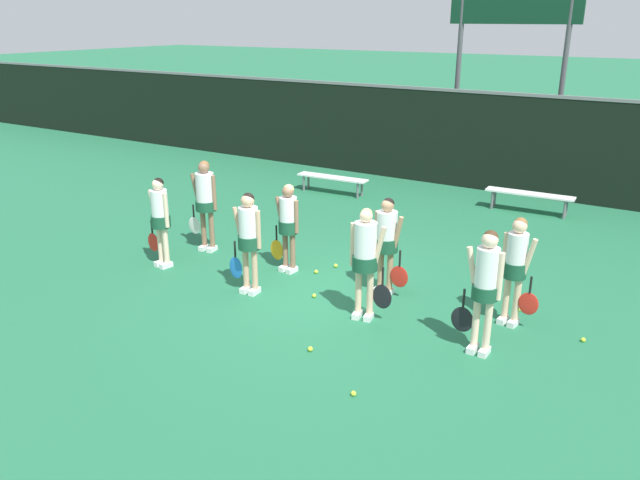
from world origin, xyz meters
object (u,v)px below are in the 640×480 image
object	(u,v)px
tennis_ball_5	(310,349)
bench_far	(529,196)
player_7	(516,263)
tennis_ball_0	(519,309)
tennis_ball_1	(354,393)
tennis_ball_4	(583,340)
player_0	(160,215)
player_2	(366,255)
player_5	(288,221)
tennis_ball_2	(336,266)
player_3	(485,282)
player_1	(249,235)
tennis_ball_6	(316,272)
player_6	(387,238)
tennis_ball_3	(314,296)
bench_courtside	(332,179)
player_4	(205,197)
scoreboard	(515,11)

from	to	relation	value
tennis_ball_5	bench_far	bearing A→B (deg)	83.70
player_7	tennis_ball_0	xyz separation A→B (m)	(0.02, 0.50, -0.95)
tennis_ball_1	tennis_ball_4	distance (m)	3.61
player_0	player_2	size ratio (longest dim) A/B	0.96
player_7	tennis_ball_5	distance (m)	3.26
tennis_ball_1	player_5	bearing A→B (deg)	135.33
tennis_ball_2	tennis_ball_4	xyz separation A→B (m)	(4.42, -0.57, -0.00)
player_3	tennis_ball_2	bearing A→B (deg)	154.89
tennis_ball_4	tennis_ball_2	bearing A→B (deg)	172.70
player_7	tennis_ball_1	size ratio (longest dim) A/B	25.15
player_1	tennis_ball_2	bearing A→B (deg)	65.13
player_5	tennis_ball_5	size ratio (longest dim) A/B	22.66
tennis_ball_1	tennis_ball_6	xyz separation A→B (m)	(-2.42, 3.03, 0.00)
player_2	tennis_ball_2	size ratio (longest dim) A/B	24.48
bench_far	tennis_ball_0	size ratio (longest dim) A/B	31.45
tennis_ball_2	tennis_ball_6	size ratio (longest dim) A/B	1.01
player_7	player_6	bearing A→B (deg)	-171.96
bench_far	tennis_ball_3	bearing A→B (deg)	-107.26
bench_courtside	tennis_ball_0	world-z (taller)	bench_courtside
bench_courtside	bench_far	distance (m)	4.90
tennis_ball_1	tennis_ball_3	bearing A→B (deg)	131.72
player_0	player_4	xyz separation A→B (m)	(0.13, 1.07, 0.10)
tennis_ball_1	player_2	bearing A→B (deg)	114.31
player_0	player_7	world-z (taller)	player_0
player_4	tennis_ball_0	xyz separation A→B (m)	(6.00, 0.47, -1.05)
tennis_ball_1	scoreboard	bearing A→B (deg)	98.32
player_2	tennis_ball_3	bearing A→B (deg)	158.50
player_0	tennis_ball_6	size ratio (longest dim) A/B	23.73
player_1	tennis_ball_2	world-z (taller)	player_1
player_1	tennis_ball_1	world-z (taller)	player_1
bench_courtside	tennis_ball_5	world-z (taller)	bench_courtside
bench_far	player_3	xyz separation A→B (m)	(1.09, -6.97, 0.64)
tennis_ball_4	player_4	bearing A→B (deg)	179.65
player_0	tennis_ball_0	bearing A→B (deg)	22.60
bench_far	player_6	world-z (taller)	player_6
player_1	player_7	world-z (taller)	player_1
player_6	tennis_ball_6	distance (m)	1.70
bench_courtside	tennis_ball_0	distance (m)	7.51
scoreboard	tennis_ball_6	size ratio (longest dim) A/B	81.94
tennis_ball_3	bench_courtside	bearing A→B (deg)	117.85
scoreboard	bench_far	xyz separation A→B (m)	(1.62, -3.10, -4.09)
player_7	tennis_ball_0	size ratio (longest dim) A/B	25.94
tennis_ball_5	player_5	bearing A→B (deg)	130.02
player_1	tennis_ball_4	xyz separation A→B (m)	(5.09, 1.12, -0.99)
bench_courtside	player_7	world-z (taller)	player_7
tennis_ball_3	player_4	bearing A→B (deg)	165.09
tennis_ball_3	tennis_ball_4	xyz separation A→B (m)	(4.06, 0.75, -0.00)
tennis_ball_0	tennis_ball_5	xyz separation A→B (m)	(-2.13, -2.78, 0.00)
tennis_ball_6	player_1	bearing A→B (deg)	-112.28
player_0	player_6	size ratio (longest dim) A/B	1.02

